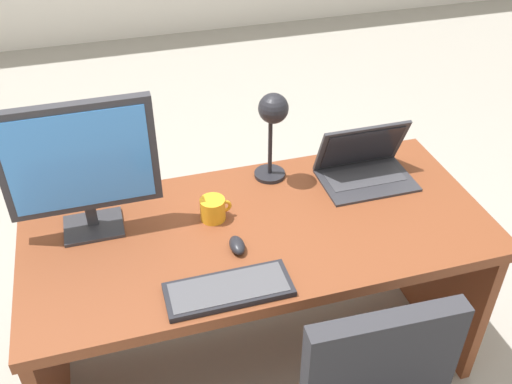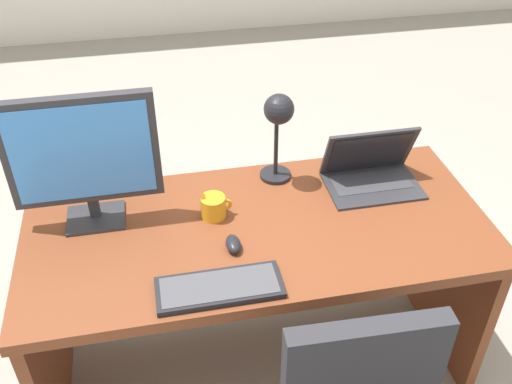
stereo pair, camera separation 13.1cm
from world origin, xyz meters
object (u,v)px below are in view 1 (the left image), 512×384
Objects in this scene: laptop at (364,161)px; coffee_mug at (213,209)px; monitor at (80,163)px; keyboard at (229,290)px; desk_lamp at (273,119)px; mouse at (237,245)px; desk at (255,260)px.

coffee_mug is (-0.61, -0.10, -0.03)m from laptop.
monitor reaches higher than laptop.
monitor is at bearing 131.52° from keyboard.
monitor reaches higher than desk_lamp.
desk_lamp reaches higher than coffee_mug.
keyboard is at bearing -48.48° from monitor.
laptop is 0.40m from desk_lamp.
mouse is (0.45, -0.25, -0.25)m from monitor.
coffee_mug is at bearing 101.72° from mouse.
desk is at bearing 60.99° from keyboard.
mouse is at bearing -28.71° from monitor.
mouse is at bearing -78.28° from coffee_mug.
desk is at bearing -163.69° from laptop.
desk is 0.53m from desk_lamp.
monitor is at bearing -178.07° from laptop.
laptop is 3.95× the size of mouse.
desk is at bearing -10.63° from monitor.
coffee_mug is at bearing 84.36° from keyboard.
desk_lamp is at bearing 32.52° from coffee_mug.
laptop is at bearing 1.93° from monitor.
desk is 4.42× the size of desk_lamp.
coffee_mug is at bearing 164.13° from desk.
mouse is 0.49m from desk_lamp.
mouse reaches higher than keyboard.
keyboard is (0.37, -0.42, -0.26)m from monitor.
coffee_mug is at bearing -170.94° from laptop.
keyboard is 3.43× the size of coffee_mug.
keyboard is at bearing -119.01° from desk.
monitor reaches higher than keyboard.
coffee_mug is (0.04, 0.36, 0.03)m from keyboard.
desk_lamp reaches higher than keyboard.
coffee_mug reaches higher than mouse.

